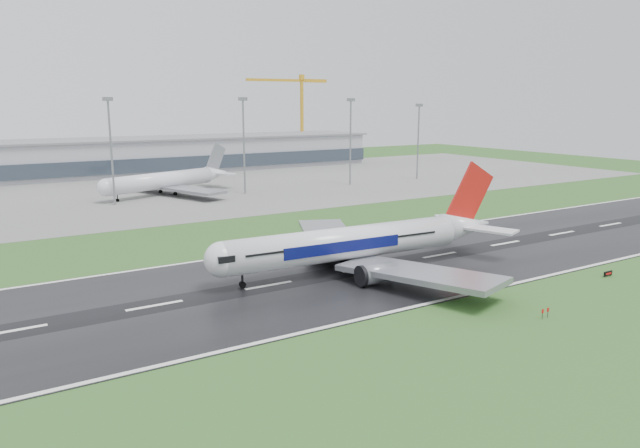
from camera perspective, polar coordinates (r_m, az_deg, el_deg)
ground at (r=113.62m, az=4.08°, el=-4.39°), size 520.00×520.00×0.00m
runway at (r=113.61m, az=4.08°, el=-4.36°), size 400.00×45.00×0.10m
apron at (r=225.09m, az=-14.83°, el=3.25°), size 400.00×130.00×0.08m
terminal at (r=281.92m, az=-18.51°, el=6.18°), size 240.00×36.00×15.00m
main_airliner at (r=111.49m, az=4.38°, el=0.25°), size 65.87×63.05×18.52m
parked_airliner at (r=211.32m, az=-14.72°, el=4.96°), size 69.54×67.31×16.16m
tower_crane at (r=332.93m, az=-1.76°, el=10.22°), size 47.30×6.83×46.46m
runway_sign at (r=120.74m, az=26.11°, el=-4.36°), size 2.31×0.64×1.04m
floodmast_2 at (r=193.46m, az=-19.54°, el=6.41°), size 0.64×0.64×31.93m
floodmast_3 at (r=207.42m, az=-7.37°, el=7.31°), size 0.64×0.64×32.13m
floodmast_4 at (r=229.49m, az=2.96°, el=7.78°), size 0.64×0.64×31.98m
floodmast_5 at (r=250.50m, az=9.47°, el=7.72°), size 0.64×0.64×29.92m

